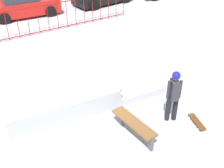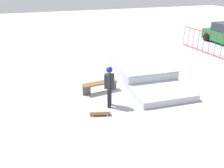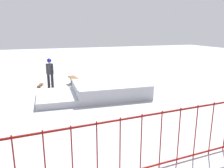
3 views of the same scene
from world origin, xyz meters
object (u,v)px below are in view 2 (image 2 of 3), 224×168
Objects in this scene: skater at (109,84)px; park_bench at (100,85)px; skateboard at (100,114)px; skate_ramp at (143,72)px.

skater is 1.04× the size of park_bench.
skateboard is at bearing 70.44° from skater.
skater is 1.24m from skateboard.
skateboard is at bearing -45.33° from skate_ramp.
skater is at bearing -119.50° from skateboard.
park_bench is at bearing -68.39° from skate_ramp.
skateboard is (2.86, -3.22, -0.24)m from skate_ramp.
skater reaches higher than park_bench.
skater is 2.09× the size of skateboard.
skateboard is 0.50× the size of park_bench.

